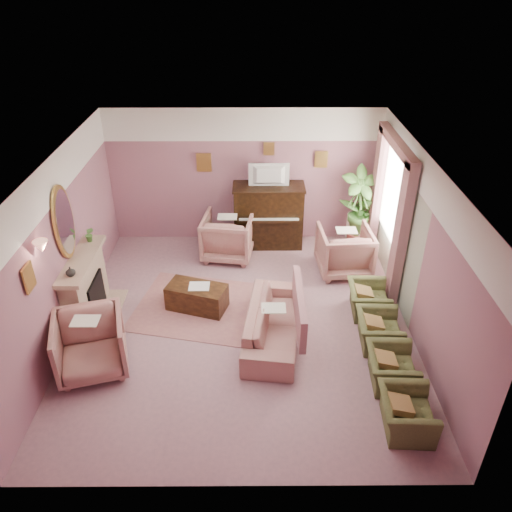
{
  "coord_description": "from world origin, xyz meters",
  "views": [
    {
      "loc": [
        0.2,
        -6.57,
        5.28
      ],
      "look_at": [
        0.23,
        0.4,
        1.07
      ],
      "focal_mm": 35.0,
      "sensor_mm": 36.0,
      "label": 1
    }
  ],
  "objects_px": {
    "television": "(269,174)",
    "piano": "(268,216)",
    "olive_chair_b": "(392,364)",
    "floral_armchair_left": "(228,234)",
    "olive_chair_d": "(369,296)",
    "floral_armchair_front": "(90,342)",
    "coffee_table": "(197,297)",
    "sofa": "(273,317)",
    "floral_armchair_right": "(345,248)",
    "olive_chair_a": "(407,409)",
    "side_table": "(358,230)",
    "olive_chair_c": "(379,327)"
  },
  "relations": [
    {
      "from": "floral_armchair_left",
      "to": "side_table",
      "type": "xyz_separation_m",
      "value": [
        2.71,
        0.45,
        -0.15
      ]
    },
    {
      "from": "piano",
      "to": "floral_armchair_front",
      "type": "height_order",
      "value": "piano"
    },
    {
      "from": "coffee_table",
      "to": "side_table",
      "type": "height_order",
      "value": "side_table"
    },
    {
      "from": "sofa",
      "to": "olive_chair_c",
      "type": "relative_size",
      "value": 2.6
    },
    {
      "from": "coffee_table",
      "to": "side_table",
      "type": "xyz_separation_m",
      "value": [
        3.18,
        2.21,
        0.12
      ]
    },
    {
      "from": "sofa",
      "to": "olive_chair_b",
      "type": "bearing_deg",
      "value": -30.91
    },
    {
      "from": "television",
      "to": "floral_armchair_left",
      "type": "xyz_separation_m",
      "value": [
        -0.82,
        -0.44,
        -1.1
      ]
    },
    {
      "from": "piano",
      "to": "olive_chair_d",
      "type": "bearing_deg",
      "value": -55.46
    },
    {
      "from": "television",
      "to": "sofa",
      "type": "xyz_separation_m",
      "value": [
        0.0,
        -2.99,
        -1.19
      ]
    },
    {
      "from": "coffee_table",
      "to": "olive_chair_c",
      "type": "height_order",
      "value": "olive_chair_c"
    },
    {
      "from": "sofa",
      "to": "olive_chair_a",
      "type": "distance_m",
      "value": 2.44
    },
    {
      "from": "television",
      "to": "floral_armchair_front",
      "type": "distance_m",
      "value": 4.68
    },
    {
      "from": "floral_armchair_left",
      "to": "sofa",
      "type": "bearing_deg",
      "value": -72.13
    },
    {
      "from": "coffee_table",
      "to": "sofa",
      "type": "xyz_separation_m",
      "value": [
        1.29,
        -0.79,
        0.18
      ]
    },
    {
      "from": "television",
      "to": "coffee_table",
      "type": "relative_size",
      "value": 0.8
    },
    {
      "from": "television",
      "to": "floral_armchair_front",
      "type": "height_order",
      "value": "television"
    },
    {
      "from": "floral_armchair_left",
      "to": "olive_chair_b",
      "type": "xyz_separation_m",
      "value": [
        2.46,
        -3.53,
        -0.16
      ]
    },
    {
      "from": "sofa",
      "to": "floral_armchair_right",
      "type": "distance_m",
      "value": 2.43
    },
    {
      "from": "floral_armchair_front",
      "to": "olive_chair_d",
      "type": "distance_m",
      "value": 4.52
    },
    {
      "from": "floral_armchair_left",
      "to": "olive_chair_d",
      "type": "bearing_deg",
      "value": -37.53
    },
    {
      "from": "coffee_table",
      "to": "olive_chair_a",
      "type": "bearing_deg",
      "value": -41.49
    },
    {
      "from": "television",
      "to": "side_table",
      "type": "height_order",
      "value": "television"
    },
    {
      "from": "sofa",
      "to": "side_table",
      "type": "bearing_deg",
      "value": 57.8
    },
    {
      "from": "floral_armchair_left",
      "to": "olive_chair_c",
      "type": "relative_size",
      "value": 1.29
    },
    {
      "from": "olive_chair_a",
      "to": "olive_chair_b",
      "type": "xyz_separation_m",
      "value": [
        0.0,
        0.82,
        0.0
      ]
    },
    {
      "from": "television",
      "to": "floral_armchair_front",
      "type": "relative_size",
      "value": 0.8
    },
    {
      "from": "coffee_table",
      "to": "olive_chair_d",
      "type": "bearing_deg",
      "value": -2.51
    },
    {
      "from": "piano",
      "to": "coffee_table",
      "type": "bearing_deg",
      "value": -119.72
    },
    {
      "from": "coffee_table",
      "to": "olive_chair_a",
      "type": "xyz_separation_m",
      "value": [
        2.93,
        -2.59,
        0.11
      ]
    },
    {
      "from": "piano",
      "to": "television",
      "type": "xyz_separation_m",
      "value": [
        0.0,
        -0.05,
        0.95
      ]
    },
    {
      "from": "floral_armchair_front",
      "to": "olive_chair_c",
      "type": "distance_m",
      "value": 4.35
    },
    {
      "from": "coffee_table",
      "to": "piano",
      "type": "bearing_deg",
      "value": 60.28
    },
    {
      "from": "coffee_table",
      "to": "olive_chair_d",
      "type": "xyz_separation_m",
      "value": [
        2.93,
        -0.13,
        0.11
      ]
    },
    {
      "from": "coffee_table",
      "to": "floral_armchair_right",
      "type": "height_order",
      "value": "floral_armchair_right"
    },
    {
      "from": "coffee_table",
      "to": "floral_armchair_left",
      "type": "height_order",
      "value": "floral_armchair_left"
    },
    {
      "from": "piano",
      "to": "side_table",
      "type": "height_order",
      "value": "piano"
    },
    {
      "from": "television",
      "to": "olive_chair_b",
      "type": "height_order",
      "value": "television"
    },
    {
      "from": "television",
      "to": "coffee_table",
      "type": "height_order",
      "value": "television"
    },
    {
      "from": "floral_armchair_right",
      "to": "olive_chair_b",
      "type": "bearing_deg",
      "value": -85.82
    },
    {
      "from": "olive_chair_b",
      "to": "side_table",
      "type": "xyz_separation_m",
      "value": [
        0.25,
        3.98,
        0.01
      ]
    },
    {
      "from": "coffee_table",
      "to": "floral_armchair_left",
      "type": "relative_size",
      "value": 1.0
    },
    {
      "from": "coffee_table",
      "to": "olive_chair_d",
      "type": "relative_size",
      "value": 1.28
    },
    {
      "from": "sofa",
      "to": "olive_chair_b",
      "type": "distance_m",
      "value": 1.91
    },
    {
      "from": "olive_chair_b",
      "to": "floral_armchair_left",
      "type": "bearing_deg",
      "value": 124.88
    },
    {
      "from": "olive_chair_a",
      "to": "olive_chair_b",
      "type": "distance_m",
      "value": 0.82
    },
    {
      "from": "television",
      "to": "olive_chair_b",
      "type": "distance_m",
      "value": 4.48
    },
    {
      "from": "sofa",
      "to": "floral_armchair_front",
      "type": "xyz_separation_m",
      "value": [
        -2.67,
        -0.7,
        0.09
      ]
    },
    {
      "from": "television",
      "to": "floral_armchair_front",
      "type": "xyz_separation_m",
      "value": [
        -2.67,
        -3.69,
        -1.1
      ]
    },
    {
      "from": "television",
      "to": "piano",
      "type": "bearing_deg",
      "value": 90.0
    },
    {
      "from": "coffee_table",
      "to": "side_table",
      "type": "bearing_deg",
      "value": 34.88
    }
  ]
}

